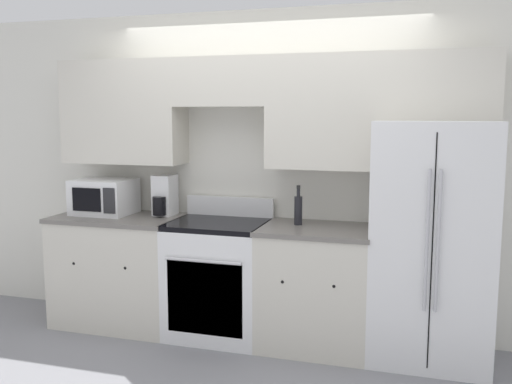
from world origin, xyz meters
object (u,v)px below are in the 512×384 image
Objects in this scene: oven_range at (219,278)px; microwave at (104,197)px; refrigerator at (432,242)px; bottle at (298,209)px.

microwave is at bearing 176.75° from oven_range.
microwave is (-1.05, 0.06, 0.61)m from oven_range.
microwave is (-2.67, 0.03, 0.21)m from refrigerator.
microwave is at bearing -179.79° from bottle.
refrigerator is 3.63× the size of microwave.
refrigerator is at bearing 1.11° from oven_range.
bottle reaches higher than oven_range.
oven_range is 0.86m from bottle.
refrigerator is at bearing -0.61° from microwave.
microwave is 1.69m from bottle.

